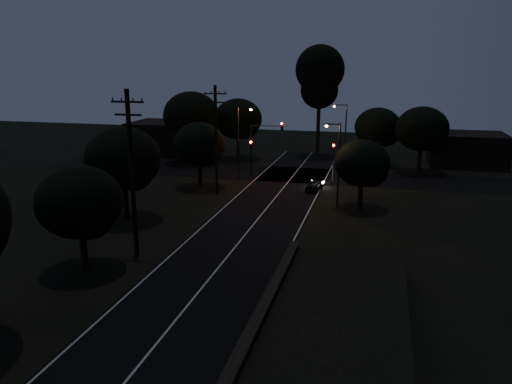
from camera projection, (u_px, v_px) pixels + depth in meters
The scene contains 21 objects.
road_surface at pixel (274, 199), 47.29m from camera, with size 60.00×70.00×0.03m.
utility_pole_mid at pixel (132, 172), 32.13m from camera, with size 2.20×0.30×11.00m.
utility_pole_far at pixel (216, 138), 48.15m from camera, with size 2.20×0.30×10.50m.
tree_left_b at pixel (81, 204), 30.01m from camera, with size 5.22×5.22×6.64m.
tree_left_c at pixel (125, 161), 39.80m from camera, with size 6.07×6.07×7.67m.
tree_left_d at pixel (201, 146), 50.76m from camera, with size 5.29×5.29×6.71m.
tree_far_nw at pixel (239, 120), 65.65m from camera, with size 6.32×6.32×8.00m.
tree_far_w at pixel (193, 117), 62.88m from camera, with size 7.11×7.11×9.06m.
tree_far_ne at pixel (379, 128), 61.54m from camera, with size 5.69×5.69×7.20m.
tree_far_e at pixel (424, 130), 57.45m from camera, with size 6.06×6.06×7.69m.
tree_right_a at pixel (364, 165), 43.21m from camera, with size 4.82×4.82×6.13m.
tall_pine at pixel (320, 76), 66.74m from camera, with size 6.56×6.56×14.92m.
building_left at pixel (168, 137), 71.05m from camera, with size 10.00×8.00×4.40m, color black.
building_right at pixel (467, 149), 62.58m from camera, with size 9.00×7.00×4.00m, color black.
signal_left at pixel (251, 152), 55.98m from camera, with size 0.28×0.35×4.10m.
signal_right at pixel (333, 155), 53.80m from camera, with size 0.28×0.35×4.10m.
signal_mast at pixel (266, 139), 55.20m from camera, with size 3.70×0.35×6.25m.
streetlight_a at pixel (240, 138), 53.83m from camera, with size 1.66×0.26×8.00m.
streetlight_b at pixel (344, 134), 56.95m from camera, with size 1.66×0.26×8.00m.
streetlight_c at pixel (337, 159), 43.76m from camera, with size 1.46×0.26×7.50m.
car at pixel (314, 185), 50.37m from camera, with size 1.28×3.17×1.08m, color black.
Camera 1 is at (9.46, -13.51, 12.60)m, focal length 35.00 mm.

